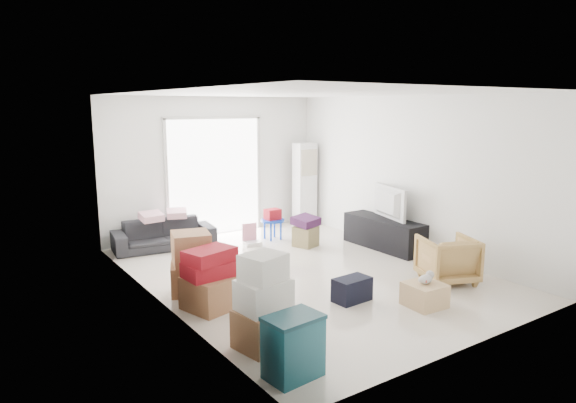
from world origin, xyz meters
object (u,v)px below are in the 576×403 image
Objects in this scene: wood_crate at (425,295)px; kids_table at (273,218)px; tv_console at (384,233)px; storage_bins at (293,346)px; television at (384,215)px; ottoman at (306,236)px; sofa at (164,230)px; armchair at (447,257)px; ac_tower at (305,184)px.

kids_table is at bearing 86.98° from wood_crate.
storage_bins is (-3.90, -2.75, 0.03)m from tv_console.
kids_table is (-1.31, 1.65, 0.14)m from tv_console.
ottoman is (-1.09, 0.89, -0.43)m from television.
wood_crate is at bearing -93.02° from kids_table.
sofa is 2.39× the size of armchair.
armchair is 1.21× the size of storage_bins.
sofa reaches higher than ottoman.
sofa is 2.55m from ottoman.
ac_tower is at bearing 28.94° from kids_table.
wood_crate is (-0.21, -3.91, -0.27)m from kids_table.
kids_table is (-0.79, 3.46, 0.05)m from armchair.
ac_tower is at bearing 15.96° from television.
ottoman is 0.82m from kids_table.
sofa is (-3.27, 2.19, 0.07)m from tv_console.
armchair is (-0.53, -1.82, 0.10)m from tv_console.
tv_console is 1.41m from ottoman.
tv_console is 0.92× the size of sofa.
tv_console is at bearing 35.21° from storage_bins.
armchair reaches higher than sofa.
tv_console is 3.94m from sofa.
armchair is 3.50m from storage_bins.
armchair is 1.25× the size of kids_table.
ac_tower is at bearing 52.93° from storage_bins.
sofa is at bearing 82.74° from storage_bins.
television is 3.95m from sofa.
ac_tower is 2.37× the size of armchair.
kids_table is 3.93m from wood_crate.
storage_bins is at bearing -127.70° from ottoman.
storage_bins is at bearing -89.55° from sofa.
ac_tower is 4.89m from wood_crate.
tv_console is at bearing -83.26° from armchair.
kids_table is at bearing -54.28° from armchair.
tv_console is at bearing -26.15° from sofa.
wood_crate is at bearing -107.68° from ac_tower.
television reaches higher than kids_table.
armchair is 3.55m from kids_table.
television is 1.35× the size of armchair.
sofa reaches higher than tv_console.
wood_crate is at bearing 47.36° from armchair.
wood_crate is (-0.43, -3.16, -0.03)m from ottoman.
tv_console is at bearing -39.26° from ottoman.
ottoman is (2.18, -1.31, -0.16)m from sofa.
television is (0.00, -0.00, 0.34)m from tv_console.
television is 2.22× the size of wood_crate.
tv_console is 3.63× the size of wood_crate.
wood_crate is at bearing -123.83° from tv_console.
sofa is (-3.22, -0.15, -0.53)m from ac_tower.
television is (0.05, -2.34, -0.27)m from ac_tower.
sofa is 4.86m from armchair.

